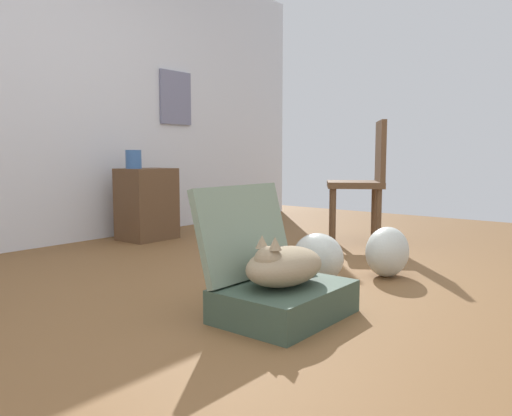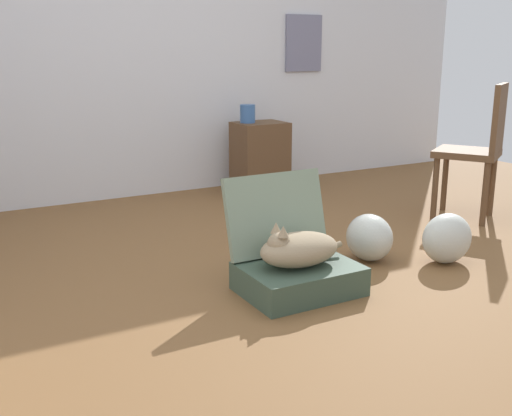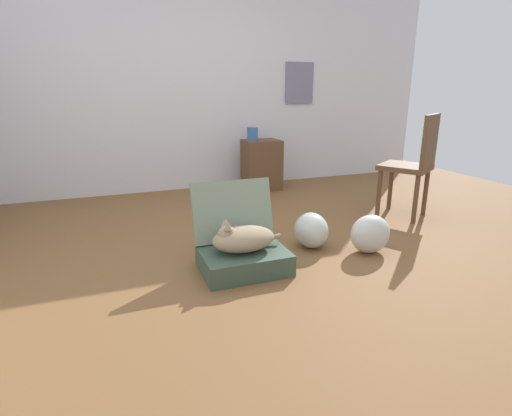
% 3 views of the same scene
% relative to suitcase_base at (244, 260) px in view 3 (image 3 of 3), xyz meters
% --- Properties ---
extents(ground_plane, '(7.68, 7.68, 0.00)m').
position_rel_suitcase_base_xyz_m(ground_plane, '(0.28, 0.32, -0.08)').
color(ground_plane, brown).
rests_on(ground_plane, ground).
extents(wall_back, '(6.40, 0.15, 2.60)m').
position_rel_suitcase_base_xyz_m(wall_back, '(0.28, 2.58, 1.22)').
color(wall_back, silver).
rests_on(wall_back, ground).
extents(suitcase_base, '(0.59, 0.45, 0.15)m').
position_rel_suitcase_base_xyz_m(suitcase_base, '(0.00, 0.00, 0.00)').
color(suitcase_base, '#384C3D').
rests_on(suitcase_base, ground).
extents(suitcase_lid, '(0.59, 0.15, 0.44)m').
position_rel_suitcase_base_xyz_m(suitcase_lid, '(0.00, 0.24, 0.30)').
color(suitcase_lid, gray).
rests_on(suitcase_lid, suitcase_base).
extents(cat, '(0.52, 0.28, 0.24)m').
position_rel_suitcase_base_xyz_m(cat, '(-0.01, 0.00, 0.17)').
color(cat, '#998466').
rests_on(cat, suitcase_base).
extents(plastic_bag_white, '(0.26, 0.31, 0.28)m').
position_rel_suitcase_base_xyz_m(plastic_bag_white, '(0.65, 0.22, 0.07)').
color(plastic_bag_white, silver).
rests_on(plastic_bag_white, ground).
extents(plastic_bag_clear, '(0.32, 0.24, 0.30)m').
position_rel_suitcase_base_xyz_m(plastic_bag_clear, '(1.02, -0.04, 0.08)').
color(plastic_bag_clear, silver).
rests_on(plastic_bag_clear, ground).
extents(side_table, '(0.44, 0.35, 0.62)m').
position_rel_suitcase_base_xyz_m(side_table, '(0.98, 2.17, 0.23)').
color(side_table, brown).
rests_on(side_table, ground).
extents(vase_tall, '(0.13, 0.13, 0.16)m').
position_rel_suitcase_base_xyz_m(vase_tall, '(0.87, 2.19, 0.62)').
color(vase_tall, '#38609E').
rests_on(vase_tall, side_table).
extents(chair, '(0.58, 0.59, 1.01)m').
position_rel_suitcase_base_xyz_m(chair, '(1.93, 0.58, 0.47)').
color(chair, brown).
rests_on(chair, ground).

